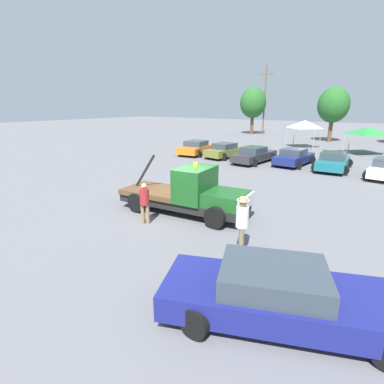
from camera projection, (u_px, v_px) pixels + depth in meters
The scene contains 16 objects.
ground_plane at pixel (183, 213), 13.47m from camera, with size 160.00×160.00×0.00m, color slate.
tow_truck at pixel (190, 194), 13.04m from camera, with size 6.03×2.55×2.51m.
foreground_car at pixel (282, 295), 6.57m from camera, with size 5.72×3.80×1.34m.
person_near_truck at pixel (242, 220), 9.60m from camera, with size 0.42×0.42×1.88m.
person_at_hood at pixel (145, 201), 11.97m from camera, with size 0.38×0.38×1.69m.
parked_car_orange at pixel (197, 148), 28.92m from camera, with size 2.91×4.97×1.34m.
parked_car_olive at pixel (226, 150), 27.17m from camera, with size 2.76×4.62×1.34m.
parked_car_charcoal at pixel (254, 155), 24.79m from camera, with size 2.64×4.97×1.34m.
parked_car_navy at pixel (294, 157), 23.76m from camera, with size 2.66×4.42×1.34m.
parked_car_teal at pixel (333, 161), 22.04m from camera, with size 2.66×4.72×1.34m.
canopy_tent_white at pixel (305, 124), 32.93m from camera, with size 3.00×3.00×2.99m.
canopy_tent_green at pixel (368, 131), 28.46m from camera, with size 3.44×3.44×2.63m.
tree_left at pixel (333, 105), 37.71m from camera, with size 3.82×3.82×6.82m.
tree_right at pixel (253, 103), 47.39m from camera, with size 4.07×4.07×7.27m.
traffic_cone at pixel (195, 182), 17.69m from camera, with size 0.40×0.40×0.55m.
utility_pole at pixel (265, 99), 47.25m from camera, with size 2.20×0.24×10.39m.
Camera 1 is at (7.60, -10.13, 4.69)m, focal length 28.00 mm.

